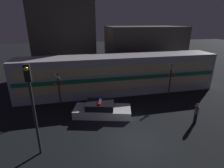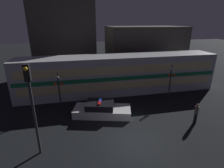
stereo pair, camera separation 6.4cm
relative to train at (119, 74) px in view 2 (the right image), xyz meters
The scene contains 9 objects.
ground_plane 9.17m from the train, 97.65° to the right, with size 120.00×120.00×0.00m, color black.
train is the anchor object (origin of this frame).
police_car 5.73m from the train, 120.02° to the right, with size 5.03×3.04×1.30m.
pedestrian 8.69m from the train, 61.62° to the right, with size 0.28×0.28×1.67m.
crossing_signal_near 5.34m from the train, 32.10° to the right, with size 0.80×0.32×3.56m.
crossing_signal_far 6.78m from the train, 156.41° to the right, with size 0.80×0.32×3.38m.
traffic_light_corner 11.17m from the train, 129.97° to the right, with size 0.30×0.46×5.47m.
building_left 9.80m from the train, 128.41° to the left, with size 8.05×4.24×10.18m.
building_center 9.58m from the train, 52.66° to the left, with size 10.82×6.88×6.80m.
Camera 2 is at (-3.50, -8.85, 7.48)m, focal length 28.00 mm.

